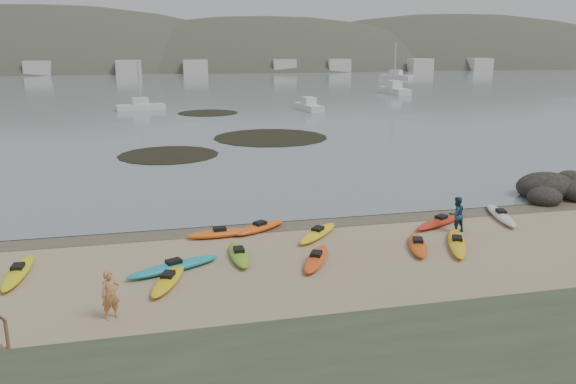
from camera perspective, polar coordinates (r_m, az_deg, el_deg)
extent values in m
plane|color=tan|center=(27.42, 0.00, -3.03)|extent=(600.00, 600.00, 0.00)
plane|color=brown|center=(27.14, 0.14, -3.21)|extent=(60.00, 60.00, 0.00)
plane|color=slate|center=(325.60, -12.21, 12.97)|extent=(1200.00, 1200.00, 0.00)
ellipsoid|color=red|center=(27.92, 15.29, -2.87)|extent=(3.76, 2.52, 0.34)
ellipsoid|color=yellow|center=(20.87, -12.07, -8.74)|extent=(1.69, 3.06, 0.34)
ellipsoid|color=#E24C13|center=(22.36, 2.88, -6.80)|extent=(2.03, 3.03, 0.34)
ellipsoid|color=yellow|center=(23.39, -25.72, -7.32)|extent=(0.89, 3.64, 0.34)
ellipsoid|color=teal|center=(22.01, -11.51, -7.45)|extent=(3.75, 2.14, 0.34)
ellipsoid|color=yellow|center=(25.11, 16.78, -4.97)|extent=(2.25, 3.77, 0.34)
ellipsoid|color=silver|center=(29.80, 20.79, -2.22)|extent=(1.66, 3.94, 0.34)
ellipsoid|color=yellow|center=(25.28, 3.05, -4.20)|extent=(2.71, 2.88, 0.34)
ellipsoid|color=#F65B15|center=(26.06, -2.86, -3.62)|extent=(2.84, 2.13, 0.34)
ellipsoid|color=orange|center=(25.41, -6.94, -4.20)|extent=(2.99, 0.92, 0.34)
ellipsoid|color=#D25212|center=(24.45, 13.03, -5.26)|extent=(1.68, 3.06, 0.34)
ellipsoid|color=#75B223|center=(22.85, -5.00, -6.35)|extent=(0.73, 2.97, 0.34)
imported|color=tan|center=(18.67, -17.60, -9.93)|extent=(0.69, 0.58, 1.60)
imported|color=navy|center=(26.88, 16.73, -2.19)|extent=(0.89, 0.75, 1.66)
ellipsoid|color=black|center=(35.08, 24.63, 0.00)|extent=(3.37, 2.62, 1.69)
ellipsoid|color=black|center=(33.51, 24.57, -0.79)|extent=(1.87, 1.69, 1.12)
ellipsoid|color=black|center=(36.97, 26.69, 0.42)|extent=(2.06, 1.87, 1.50)
cylinder|color=black|center=(44.77, -12.04, 3.69)|extent=(7.76, 7.76, 0.04)
cylinder|color=black|center=(52.18, -1.80, 5.55)|extent=(10.53, 10.53, 0.04)
cylinder|color=black|center=(71.84, -8.14, 7.94)|extent=(7.54, 7.54, 0.04)
cube|color=silver|center=(76.95, -14.74, 8.36)|extent=(6.42, 3.02, 0.87)
cube|color=silver|center=(74.34, 2.11, 8.63)|extent=(2.59, 6.70, 0.91)
cube|color=silver|center=(101.47, 10.68, 10.12)|extent=(2.95, 8.76, 1.21)
cube|color=silver|center=(145.91, 10.90, 11.44)|extent=(6.68, 8.40, 1.19)
ellipsoid|color=#384235|center=(225.44, -23.01, 6.88)|extent=(220.00, 120.00, 80.00)
ellipsoid|color=#384235|center=(220.55, -2.20, 8.59)|extent=(200.00, 110.00, 68.00)
ellipsoid|color=#384235|center=(259.44, 16.35, 8.54)|extent=(230.00, 130.00, 76.00)
cube|color=beige|center=(174.35, -25.41, 11.28)|extent=(7.00, 5.00, 4.00)
cube|color=beige|center=(171.00, -17.38, 11.97)|extent=(7.00, 5.00, 4.00)
cube|color=beige|center=(170.97, -9.16, 12.44)|extent=(7.00, 5.00, 4.00)
cube|color=beige|center=(174.29, -1.08, 12.66)|extent=(7.00, 5.00, 4.00)
cube|color=beige|center=(180.75, 6.58, 12.65)|extent=(7.00, 5.00, 4.00)
cube|color=beige|center=(190.05, 13.58, 12.44)|extent=(7.00, 5.00, 4.00)
cube|color=beige|center=(201.79, 19.84, 12.10)|extent=(7.00, 5.00, 4.00)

